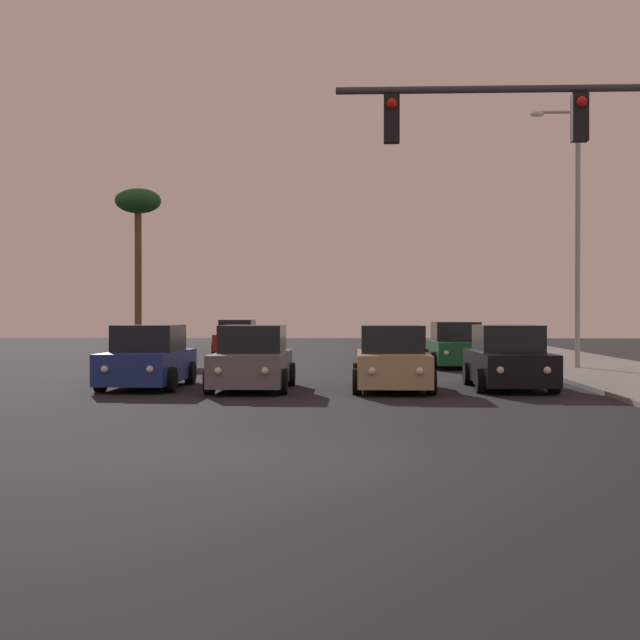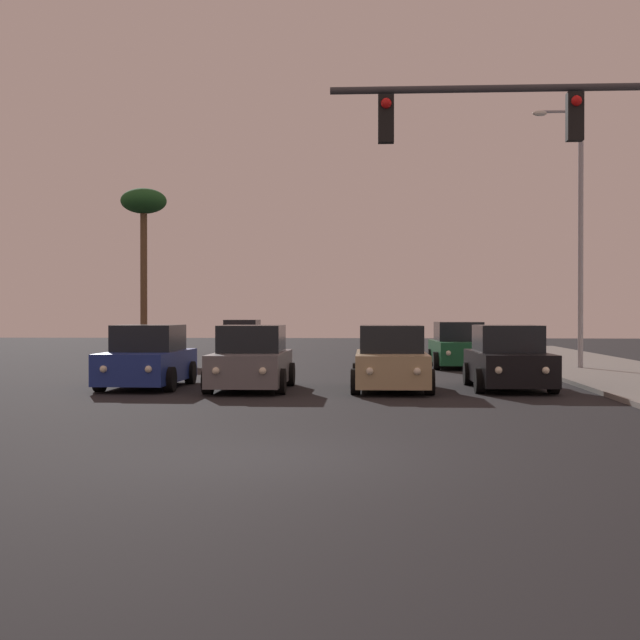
{
  "view_description": "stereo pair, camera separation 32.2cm",
  "coord_description": "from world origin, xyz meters",
  "px_view_note": "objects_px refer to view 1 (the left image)",
  "views": [
    {
      "loc": [
        1.07,
        -12.17,
        1.98
      ],
      "look_at": [
        -0.01,
        13.09,
        1.8
      ],
      "focal_mm": 50.0,
      "sensor_mm": 36.0,
      "label": 1
    },
    {
      "loc": [
        1.39,
        -12.15,
        1.98
      ],
      "look_at": [
        -0.01,
        13.09,
        1.8
      ],
      "focal_mm": 50.0,
      "sensor_mm": 36.0,
      "label": 2
    }
  ],
  "objects_px": {
    "car_green": "(456,347)",
    "car_red": "(237,338)",
    "car_black": "(509,360)",
    "street_lamp": "(574,223)",
    "traffic_light_mast": "(603,168)",
    "car_blue": "(148,359)",
    "palm_tree_far": "(138,210)",
    "car_tan": "(392,361)",
    "car_grey": "(252,361)"
  },
  "relations": [
    {
      "from": "car_green",
      "to": "car_red",
      "type": "bearing_deg",
      "value": -51.38
    },
    {
      "from": "car_black",
      "to": "street_lamp",
      "type": "distance_m",
      "value": 9.43
    },
    {
      "from": "traffic_light_mast",
      "to": "street_lamp",
      "type": "distance_m",
      "value": 14.56
    },
    {
      "from": "traffic_light_mast",
      "to": "street_lamp",
      "type": "bearing_deg",
      "value": 78.6
    },
    {
      "from": "traffic_light_mast",
      "to": "street_lamp",
      "type": "xyz_separation_m",
      "value": [
        2.88,
        14.27,
        0.4
      ]
    },
    {
      "from": "traffic_light_mast",
      "to": "car_black",
      "type": "bearing_deg",
      "value": 95.45
    },
    {
      "from": "car_green",
      "to": "car_black",
      "type": "distance_m",
      "value": 9.28
    },
    {
      "from": "car_blue",
      "to": "car_black",
      "type": "bearing_deg",
      "value": -178.8
    },
    {
      "from": "street_lamp",
      "to": "palm_tree_far",
      "type": "distance_m",
      "value": 24.29
    },
    {
      "from": "car_black",
      "to": "traffic_light_mast",
      "type": "distance_m",
      "value": 7.79
    },
    {
      "from": "car_tan",
      "to": "car_black",
      "type": "relative_size",
      "value": 1.0
    },
    {
      "from": "street_lamp",
      "to": "car_black",
      "type": "bearing_deg",
      "value": -114.86
    },
    {
      "from": "car_tan",
      "to": "street_lamp",
      "type": "relative_size",
      "value": 0.48
    },
    {
      "from": "car_grey",
      "to": "traffic_light_mast",
      "type": "bearing_deg",
      "value": 139.96
    },
    {
      "from": "car_tan",
      "to": "car_black",
      "type": "xyz_separation_m",
      "value": [
        3.08,
        0.49,
        0.0
      ]
    },
    {
      "from": "car_green",
      "to": "car_blue",
      "type": "bearing_deg",
      "value": 43.2
    },
    {
      "from": "car_grey",
      "to": "traffic_light_mast",
      "type": "relative_size",
      "value": 0.6
    },
    {
      "from": "car_blue",
      "to": "traffic_light_mast",
      "type": "distance_m",
      "value": 12.82
    },
    {
      "from": "traffic_light_mast",
      "to": "car_grey",
      "type": "bearing_deg",
      "value": 140.19
    },
    {
      "from": "car_blue",
      "to": "street_lamp",
      "type": "height_order",
      "value": "street_lamp"
    },
    {
      "from": "car_blue",
      "to": "car_tan",
      "type": "relative_size",
      "value": 1.0
    },
    {
      "from": "car_grey",
      "to": "street_lamp",
      "type": "relative_size",
      "value": 0.48
    },
    {
      "from": "car_blue",
      "to": "palm_tree_far",
      "type": "relative_size",
      "value": 0.51
    },
    {
      "from": "car_grey",
      "to": "street_lamp",
      "type": "height_order",
      "value": "street_lamp"
    },
    {
      "from": "car_red",
      "to": "traffic_light_mast",
      "type": "xyz_separation_m",
      "value": [
        10.62,
        -27.14,
        3.96
      ]
    },
    {
      "from": "traffic_light_mast",
      "to": "palm_tree_far",
      "type": "relative_size",
      "value": 0.84
    },
    {
      "from": "car_grey",
      "to": "car_green",
      "type": "relative_size",
      "value": 0.99
    },
    {
      "from": "car_red",
      "to": "street_lamp",
      "type": "bearing_deg",
      "value": 136.62
    },
    {
      "from": "car_green",
      "to": "street_lamp",
      "type": "xyz_separation_m",
      "value": [
        3.89,
        -1.68,
        4.36
      ]
    },
    {
      "from": "car_red",
      "to": "street_lamp",
      "type": "relative_size",
      "value": 0.48
    },
    {
      "from": "car_blue",
      "to": "palm_tree_far",
      "type": "distance_m",
      "value": 24.27
    },
    {
      "from": "car_black",
      "to": "palm_tree_far",
      "type": "relative_size",
      "value": 0.51
    },
    {
      "from": "car_red",
      "to": "palm_tree_far",
      "type": "distance_m",
      "value": 8.9
    },
    {
      "from": "traffic_light_mast",
      "to": "street_lamp",
      "type": "height_order",
      "value": "street_lamp"
    },
    {
      "from": "car_green",
      "to": "palm_tree_far",
      "type": "xyz_separation_m",
      "value": [
        -15.11,
        13.28,
        6.67
      ]
    },
    {
      "from": "car_red",
      "to": "car_grey",
      "type": "xyz_separation_m",
      "value": [
        3.27,
        -21.01,
        0.0
      ]
    },
    {
      "from": "car_red",
      "to": "car_tan",
      "type": "relative_size",
      "value": 1.0
    },
    {
      "from": "car_tan",
      "to": "palm_tree_far",
      "type": "bearing_deg",
      "value": -61.81
    },
    {
      "from": "traffic_light_mast",
      "to": "car_blue",
      "type": "bearing_deg",
      "value": 146.93
    },
    {
      "from": "car_blue",
      "to": "car_tan",
      "type": "height_order",
      "value": "same"
    },
    {
      "from": "car_tan",
      "to": "car_grey",
      "type": "bearing_deg",
      "value": 0.84
    },
    {
      "from": "car_blue",
      "to": "car_black",
      "type": "xyz_separation_m",
      "value": [
        9.58,
        0.03,
        0.0
      ]
    },
    {
      "from": "car_blue",
      "to": "palm_tree_far",
      "type": "bearing_deg",
      "value": -74.34
    },
    {
      "from": "car_tan",
      "to": "car_red",
      "type": "bearing_deg",
      "value": -71.85
    },
    {
      "from": "car_red",
      "to": "street_lamp",
      "type": "height_order",
      "value": "street_lamp"
    },
    {
      "from": "car_red",
      "to": "car_black",
      "type": "xyz_separation_m",
      "value": [
        9.99,
        -20.45,
        0.0
      ]
    },
    {
      "from": "car_red",
      "to": "palm_tree_far",
      "type": "xyz_separation_m",
      "value": [
        -5.5,
        2.1,
        6.67
      ]
    },
    {
      "from": "car_blue",
      "to": "car_green",
      "type": "bearing_deg",
      "value": -133.7
    },
    {
      "from": "car_grey",
      "to": "car_blue",
      "type": "bearing_deg",
      "value": -10.61
    },
    {
      "from": "car_green",
      "to": "car_tan",
      "type": "distance_m",
      "value": 10.13
    }
  ]
}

